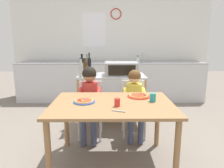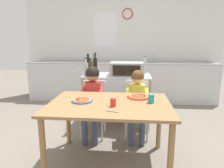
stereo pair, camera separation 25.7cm
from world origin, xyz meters
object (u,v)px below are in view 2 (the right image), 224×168
(child_in_red_shirt, at_px, (92,93))
(pizza_plate_blue_rimmed, at_px, (82,100))
(bottle_brown_beer, at_px, (90,68))
(bottle_tall_green_wine, at_px, (95,66))
(toaster_oven, at_px, (127,69))
(dining_chair_left, at_px, (94,104))
(bottle_squat_spirits, at_px, (88,66))
(child_in_yellow_shirt, at_px, (137,97))
(bottle_slim_sauce, at_px, (94,66))
(kitchen_island_cart, at_px, (117,91))
(pizza_plate_red_rimmed, at_px, (138,97))
(bottle_dark_olive_oil, at_px, (144,66))
(dining_chair_right, at_px, (137,105))
(drinking_cup_red, at_px, (113,102))
(dining_table, at_px, (110,111))
(drinking_cup_teal, at_px, (151,99))
(bottle_clear_vinegar, at_px, (86,69))
(serving_spoon, at_px, (112,111))

(child_in_red_shirt, height_order, pizza_plate_blue_rimmed, child_in_red_shirt)
(bottle_brown_beer, bearing_deg, bottle_tall_green_wine, 75.60)
(toaster_oven, height_order, pizza_plate_blue_rimmed, toaster_oven)
(toaster_oven, relative_size, dining_chair_left, 0.65)
(bottle_squat_spirits, relative_size, child_in_yellow_shirt, 0.35)
(bottle_brown_beer, relative_size, bottle_slim_sauce, 0.89)
(kitchen_island_cart, bearing_deg, pizza_plate_red_rimmed, -70.79)
(bottle_dark_olive_oil, relative_size, dining_chair_right, 0.37)
(bottle_dark_olive_oil, distance_m, bottle_tall_green_wine, 0.84)
(bottle_dark_olive_oil, height_order, dining_chair_right, bottle_dark_olive_oil)
(dining_chair_left, xyz_separation_m, drinking_cup_red, (0.36, -0.86, 0.30))
(bottle_squat_spirits, bearing_deg, child_in_yellow_shirt, -35.41)
(child_in_red_shirt, bearing_deg, kitchen_island_cart, 60.87)
(bottle_squat_spirits, relative_size, pizza_plate_red_rimmed, 1.23)
(dining_table, height_order, drinking_cup_teal, drinking_cup_teal)
(child_in_red_shirt, bearing_deg, dining_chair_left, 90.00)
(bottle_dark_olive_oil, height_order, child_in_red_shirt, bottle_dark_olive_oil)
(child_in_yellow_shirt, xyz_separation_m, drinking_cup_teal, (0.13, -0.61, 0.15))
(bottle_tall_green_wine, distance_m, pizza_plate_blue_rimmed, 1.24)
(bottle_brown_beer, height_order, pizza_plate_red_rimmed, bottle_brown_beer)
(child_in_yellow_shirt, xyz_separation_m, pizza_plate_red_rimmed, (0.00, -0.41, 0.11))
(dining_chair_right, bearing_deg, kitchen_island_cart, 128.84)
(bottle_dark_olive_oil, relative_size, child_in_red_shirt, 0.29)
(bottle_brown_beer, height_order, pizza_plate_blue_rimmed, bottle_brown_beer)
(bottle_clear_vinegar, xyz_separation_m, drinking_cup_red, (0.52, -1.09, -0.19))
(dining_table, bearing_deg, bottle_squat_spirits, 111.58)
(child_in_yellow_shirt, height_order, serving_spoon, child_in_yellow_shirt)
(pizza_plate_blue_rimmed, bearing_deg, bottle_slim_sauce, 94.38)
(bottle_clear_vinegar, height_order, drinking_cup_teal, bottle_clear_vinegar)
(toaster_oven, height_order, drinking_cup_red, toaster_oven)
(kitchen_island_cart, bearing_deg, bottle_brown_beer, -161.84)
(pizza_plate_red_rimmed, bearing_deg, toaster_oven, 100.21)
(bottle_clear_vinegar, xyz_separation_m, bottle_slim_sauce, (0.05, 0.39, 0.01))
(bottle_squat_spirits, bearing_deg, bottle_clear_vinegar, -86.10)
(dining_table, bearing_deg, kitchen_island_cart, 89.98)
(dining_chair_left, height_order, drinking_cup_red, drinking_cup_red)
(bottle_squat_spirits, height_order, dining_chair_left, bottle_squat_spirits)
(pizza_plate_red_rimmed, relative_size, serving_spoon, 1.98)
(kitchen_island_cart, height_order, bottle_tall_green_wine, bottle_tall_green_wine)
(dining_table, relative_size, drinking_cup_red, 15.45)
(kitchen_island_cart, distance_m, bottle_clear_vinegar, 0.65)
(bottle_slim_sauce, bearing_deg, drinking_cup_red, -72.46)
(kitchen_island_cart, bearing_deg, bottle_dark_olive_oil, 25.22)
(toaster_oven, bearing_deg, pizza_plate_red_rimmed, -79.79)
(bottle_tall_green_wine, relative_size, bottle_squat_spirits, 1.06)
(dining_chair_left, xyz_separation_m, pizza_plate_blue_rimmed, (-0.00, -0.71, 0.27))
(bottle_clear_vinegar, xyz_separation_m, pizza_plate_red_rimmed, (0.79, -0.72, -0.23))
(dining_table, bearing_deg, drinking_cup_red, -67.59)
(serving_spoon, bearing_deg, child_in_red_shirt, 112.19)
(dining_table, distance_m, dining_chair_right, 0.86)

